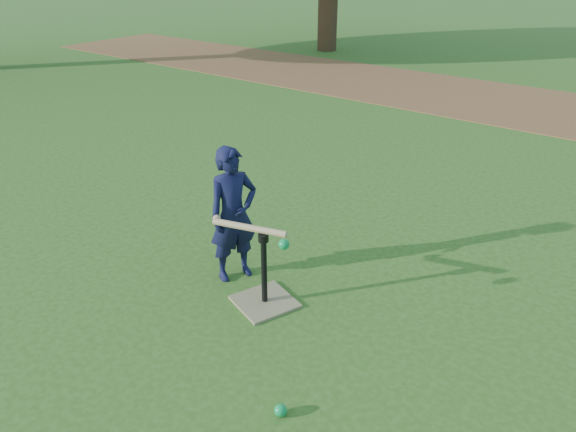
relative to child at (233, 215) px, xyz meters
The scene contains 6 objects.
ground 0.79m from the child, 43.77° to the right, with size 80.00×80.00×0.00m, color #285116.
dirt_strip 7.16m from the child, 86.90° to the left, with size 24.00×3.00×0.01m, color brown.
child is the anchor object (origin of this frame).
wiffle_ball_ground 1.72m from the child, 38.09° to the right, with size 0.08×0.08×0.08m, color #0C8A42.
batting_tee 0.68m from the child, 20.09° to the right, with size 0.55×0.55×0.61m.
swing_action 0.44m from the child, 27.62° to the right, with size 0.74×0.22×0.08m.
Camera 1 is at (2.47, -2.60, 2.57)m, focal length 35.00 mm.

